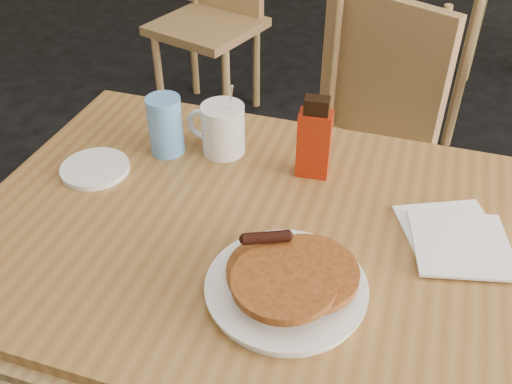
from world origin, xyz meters
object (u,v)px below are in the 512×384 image
at_px(main_table, 276,246).
at_px(blue_tumbler, 165,125).
at_px(syrup_bottle, 314,140).
at_px(coffee_mug, 222,128).
at_px(chair_main_far, 368,131).
at_px(pancake_plate, 287,282).

distance_m(main_table, blue_tumbler, 0.37).
distance_m(main_table, syrup_bottle, 0.23).
xyz_separation_m(main_table, coffee_mug, (-0.20, 0.20, 0.10)).
bearing_deg(chair_main_far, main_table, -70.90).
relative_size(coffee_mug, blue_tumbler, 1.34).
bearing_deg(pancake_plate, syrup_bottle, 101.28).
distance_m(coffee_mug, blue_tumbler, 0.12).
relative_size(chair_main_far, syrup_bottle, 5.19).
height_order(syrup_bottle, blue_tumbler, syrup_bottle).
distance_m(main_table, chair_main_far, 0.75).
distance_m(main_table, pancake_plate, 0.17).
relative_size(pancake_plate, syrup_bottle, 1.51).
bearing_deg(pancake_plate, chair_main_far, 93.51).
xyz_separation_m(main_table, chair_main_far, (0.02, 0.73, -0.16)).
distance_m(chair_main_far, blue_tumbler, 0.72).
height_order(chair_main_far, syrup_bottle, syrup_bottle).
bearing_deg(main_table, coffee_mug, 135.73).
distance_m(pancake_plate, blue_tumbler, 0.48).
relative_size(main_table, coffee_mug, 7.19).
height_order(main_table, syrup_bottle, syrup_bottle).
bearing_deg(pancake_plate, coffee_mug, 129.33).
bearing_deg(pancake_plate, main_table, 117.50).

